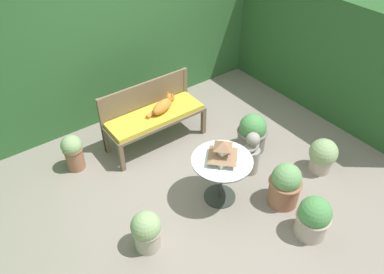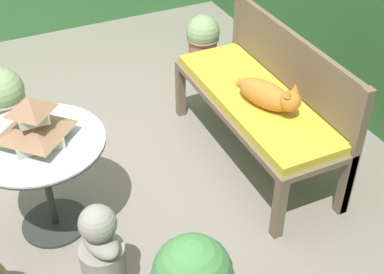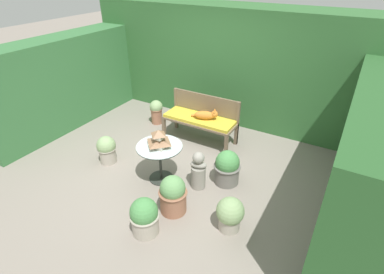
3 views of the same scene
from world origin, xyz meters
name	(u,v)px [view 3 (image 3 of 3)]	position (x,y,z in m)	size (l,w,h in m)	color
ground	(173,163)	(0.00, 0.00, 0.00)	(30.00, 30.00, 0.00)	gray
foliage_hedge_back	(232,63)	(0.00, 2.44, 1.19)	(6.40, 1.09, 2.38)	#336633
foliage_hedge_left	(61,83)	(-2.85, 0.15, 0.92)	(0.70, 3.50, 1.85)	#38703D
foliage_hedge_right	(366,163)	(2.85, 0.15, 0.92)	(0.70, 3.50, 1.85)	#285628
garden_bench	(199,121)	(0.02, 0.94, 0.44)	(1.44, 0.53, 0.52)	brown
bench_backrest	(205,106)	(0.02, 1.18, 0.65)	(1.44, 0.06, 0.90)	brown
cat	(206,115)	(0.16, 0.94, 0.60)	(0.52, 0.29, 0.22)	orange
patio_table	(160,153)	(0.08, -0.46, 0.50)	(0.73, 0.73, 0.64)	#2D332D
pagoda_birdhouse	(159,139)	(0.08, -0.46, 0.76)	(0.33, 0.33, 0.28)	beige
garden_bust	(198,171)	(0.71, -0.33, 0.30)	(0.29, 0.23, 0.64)	gray
potted_plant_hedge_corner	(230,214)	(1.49, -0.88, 0.26)	(0.38, 0.38, 0.50)	#ADA393
potted_plant_path_edge	(107,149)	(-1.03, -0.54, 0.27)	(0.33, 0.33, 0.51)	#ADA393
potted_plant_table_near	(173,195)	(0.66, -0.97, 0.29)	(0.41, 0.41, 0.59)	#9E664C
potted_plant_patio_mid	(227,168)	(1.05, 0.01, 0.28)	(0.44, 0.44, 0.58)	slate
potted_plant_table_far	(144,217)	(0.55, -1.49, 0.27)	(0.39, 0.39, 0.54)	#ADA393
potted_plant_bench_right	(156,111)	(-1.16, 1.13, 0.29)	(0.28, 0.28, 0.53)	#9E664C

